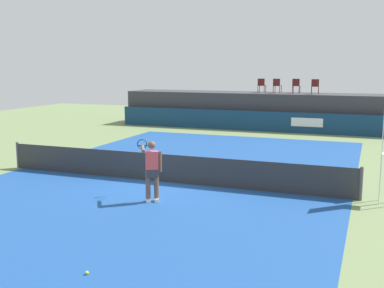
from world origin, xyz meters
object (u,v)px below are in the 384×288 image
(spectator_chair_center, at_px, (296,85))
(net_post_near, at_px, (18,155))
(tennis_ball, at_px, (87,273))
(spectator_chair_right, at_px, (315,86))
(net_post_far, at_px, (361,184))
(spectator_chair_left, at_px, (277,85))
(tennis_player, at_px, (152,169))
(spectator_chair_far_left, at_px, (262,85))

(spectator_chair_center, height_order, net_post_near, spectator_chair_center)
(tennis_ball, bearing_deg, spectator_chair_right, 86.07)
(tennis_ball, bearing_deg, net_post_far, 56.81)
(spectator_chair_left, height_order, spectator_chair_right, same)
(tennis_ball, bearing_deg, spectator_chair_left, 92.07)
(net_post_near, xyz_separation_m, net_post_far, (12.40, 0.00, 0.00))
(net_post_near, relative_size, tennis_ball, 14.71)
(net_post_far, xyz_separation_m, tennis_ball, (-4.64, -7.10, -0.46))
(spectator_chair_center, distance_m, net_post_far, 16.24)
(net_post_far, bearing_deg, tennis_ball, -123.19)
(net_post_near, bearing_deg, spectator_chair_center, 62.47)
(spectator_chair_left, distance_m, spectator_chair_right, 2.33)
(spectator_chair_center, xyz_separation_m, net_post_far, (4.32, -15.50, -2.19))
(net_post_far, bearing_deg, spectator_chair_center, 105.58)
(net_post_near, xyz_separation_m, tennis_ball, (7.76, -7.10, -0.46))
(spectator_chair_left, distance_m, tennis_player, 17.54)
(spectator_chair_far_left, xyz_separation_m, tennis_player, (0.78, -17.39, -1.73))
(net_post_near, xyz_separation_m, tennis_player, (6.78, -2.26, 0.46))
(spectator_chair_right, distance_m, tennis_ball, 22.33)
(net_post_near, bearing_deg, spectator_chair_far_left, 68.38)
(spectator_chair_far_left, height_order, net_post_near, spectator_chair_far_left)
(spectator_chair_right, relative_size, tennis_player, 0.50)
(spectator_chair_center, distance_m, net_post_near, 17.62)
(spectator_chair_center, bearing_deg, spectator_chair_right, -21.68)
(net_post_far, bearing_deg, tennis_player, -158.10)
(spectator_chair_center, xyz_separation_m, tennis_ball, (-0.32, -22.60, -2.66))
(spectator_chair_far_left, distance_m, net_post_near, 16.42)
(tennis_ball, bearing_deg, spectator_chair_far_left, 94.53)
(spectator_chair_right, distance_m, net_post_near, 17.79)
(spectator_chair_right, relative_size, net_post_near, 0.89)
(spectator_chair_left, height_order, spectator_chair_center, same)
(spectator_chair_center, distance_m, tennis_ball, 22.75)
(spectator_chair_far_left, relative_size, spectator_chair_left, 1.00)
(net_post_near, bearing_deg, tennis_ball, -42.44)
(spectator_chair_right, bearing_deg, spectator_chair_far_left, 178.15)
(spectator_chair_center, bearing_deg, spectator_chair_left, -164.84)
(net_post_near, relative_size, tennis_player, 0.56)
(spectator_chair_far_left, relative_size, tennis_ball, 13.06)
(net_post_far, xyz_separation_m, tennis_player, (-5.62, -2.26, 0.46))
(spectator_chair_far_left, bearing_deg, spectator_chair_left, 3.94)
(spectator_chair_right, distance_m, net_post_far, 15.50)
(spectator_chair_left, height_order, net_post_near, spectator_chair_left)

